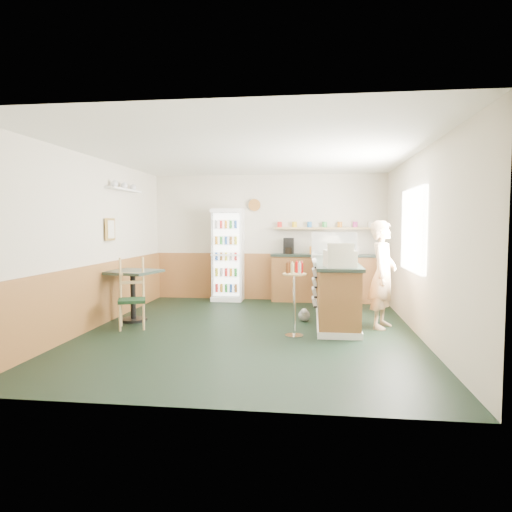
% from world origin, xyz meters
% --- Properties ---
extents(ground, '(6.00, 6.00, 0.00)m').
position_xyz_m(ground, '(0.00, 0.00, 0.00)').
color(ground, black).
rests_on(ground, ground).
extents(room_envelope, '(5.04, 6.02, 2.72)m').
position_xyz_m(room_envelope, '(-0.23, 0.73, 1.52)').
color(room_envelope, beige).
rests_on(room_envelope, ground).
extents(service_counter, '(0.68, 3.01, 1.01)m').
position_xyz_m(service_counter, '(1.35, 1.07, 0.46)').
color(service_counter, brown).
rests_on(service_counter, ground).
extents(back_counter, '(2.24, 0.42, 1.69)m').
position_xyz_m(back_counter, '(1.19, 2.80, 0.55)').
color(back_counter, brown).
rests_on(back_counter, ground).
extents(drinks_fridge, '(0.65, 0.54, 1.97)m').
position_xyz_m(drinks_fridge, '(-0.85, 2.74, 0.98)').
color(drinks_fridge, white).
rests_on(drinks_fridge, ground).
extents(display_case, '(0.84, 0.44, 0.48)m').
position_xyz_m(display_case, '(1.35, 1.80, 1.25)').
color(display_case, silver).
rests_on(display_case, service_counter).
extents(cash_register, '(0.48, 0.50, 0.25)m').
position_xyz_m(cash_register, '(1.35, -0.08, 1.13)').
color(cash_register, beige).
rests_on(cash_register, service_counter).
extents(shopkeeper, '(0.59, 0.68, 1.69)m').
position_xyz_m(shopkeeper, '(2.05, 0.45, 0.85)').
color(shopkeeper, tan).
rests_on(shopkeeper, ground).
extents(condiment_stand, '(0.35, 0.35, 1.08)m').
position_xyz_m(condiment_stand, '(0.69, -0.27, 0.70)').
color(condiment_stand, silver).
rests_on(condiment_stand, ground).
extents(newspaper_rack, '(0.09, 0.41, 0.82)m').
position_xyz_m(newspaper_rack, '(0.99, 0.97, 0.64)').
color(newspaper_rack, black).
rests_on(newspaper_rack, ground).
extents(cafe_table, '(0.94, 0.94, 0.86)m').
position_xyz_m(cafe_table, '(-2.05, 0.46, 0.61)').
color(cafe_table, black).
rests_on(cafe_table, ground).
extents(cafe_chair, '(0.53, 0.53, 1.11)m').
position_xyz_m(cafe_chair, '(-1.86, 0.03, 0.58)').
color(cafe_chair, black).
rests_on(cafe_chair, ground).
extents(dog_doorstop, '(0.20, 0.25, 0.24)m').
position_xyz_m(dog_doorstop, '(0.82, 0.77, 0.11)').
color(dog_doorstop, '#999994').
rests_on(dog_doorstop, ground).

